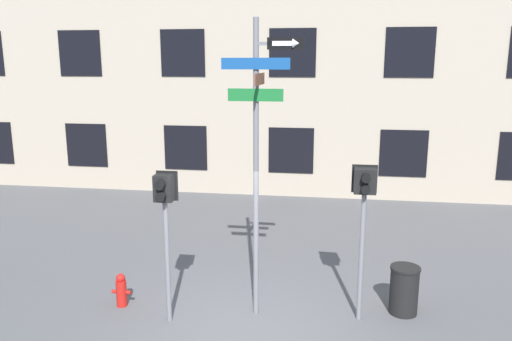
# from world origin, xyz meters

# --- Properties ---
(ground_plane) EXTENTS (60.00, 60.00, 0.00)m
(ground_plane) POSITION_xyz_m (0.00, 0.00, 0.00)
(ground_plane) COLOR #515154
(street_sign_pole) EXTENTS (1.27, 0.93, 4.89)m
(street_sign_pole) POSITION_xyz_m (0.10, 0.78, 2.93)
(street_sign_pole) COLOR slate
(street_sign_pole) RESTS_ON ground_plane
(pedestrian_signal_left) EXTENTS (0.35, 0.40, 2.53)m
(pedestrian_signal_left) POSITION_xyz_m (-1.34, 0.29, 1.98)
(pedestrian_signal_left) COLOR slate
(pedestrian_signal_left) RESTS_ON ground_plane
(pedestrian_signal_right) EXTENTS (0.41, 0.40, 2.62)m
(pedestrian_signal_right) POSITION_xyz_m (1.79, 0.83, 2.08)
(pedestrian_signal_right) COLOR slate
(pedestrian_signal_right) RESTS_ON ground_plane
(fire_hydrant) EXTENTS (0.34, 0.18, 0.60)m
(fire_hydrant) POSITION_xyz_m (-2.33, 0.67, 0.29)
(fire_hydrant) COLOR red
(fire_hydrant) RESTS_ON ground_plane
(trash_bin) EXTENTS (0.51, 0.51, 0.84)m
(trash_bin) POSITION_xyz_m (2.55, 1.16, 0.42)
(trash_bin) COLOR black
(trash_bin) RESTS_ON ground_plane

